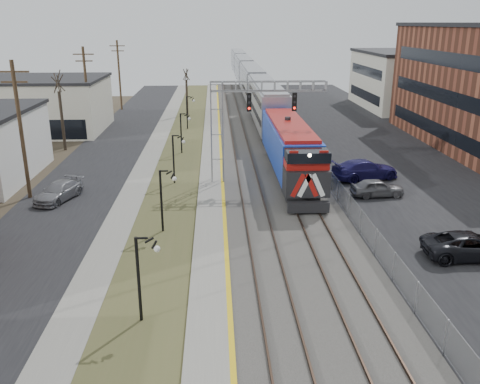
{
  "coord_description": "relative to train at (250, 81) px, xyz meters",
  "views": [
    {
      "loc": [
        -0.65,
        -11.48,
        12.44
      ],
      "look_at": [
        0.81,
        17.82,
        2.6
      ],
      "focal_mm": 38.0,
      "sensor_mm": 36.0,
      "label": 1
    }
  ],
  "objects": [
    {
      "name": "street_west",
      "position": [
        -17.0,
        -40.99,
        -2.92
      ],
      "size": [
        7.0,
        120.0,
        0.04
      ],
      "primitive_type": "cube",
      "color": "black",
      "rests_on": "ground"
    },
    {
      "name": "platform_edge",
      "position": [
        -5.62,
        -40.99,
        -2.69
      ],
      "size": [
        0.24,
        120.0,
        0.01
      ],
      "primitive_type": "cube",
      "color": "gold",
      "rests_on": "platform"
    },
    {
      "name": "lampposts",
      "position": [
        -9.5,
        -57.7,
        -0.94
      ],
      "size": [
        0.14,
        62.14,
        4.0
      ],
      "color": "black",
      "rests_on": "ground"
    },
    {
      "name": "signal_gantry",
      "position": [
        -4.28,
        -48.0,
        2.65
      ],
      "size": [
        9.0,
        1.07,
        8.15
      ],
      "color": "gray",
      "rests_on": "ground"
    },
    {
      "name": "track_far",
      "position": [
        -0.0,
        -40.99,
        -2.66
      ],
      "size": [
        1.58,
        120.0,
        0.15
      ],
      "color": "#2D2119",
      "rests_on": "ballast_bed"
    },
    {
      "name": "car_street_b",
      "position": [
        -17.65,
        -51.7,
        -2.28
      ],
      "size": [
        3.2,
        4.87,
        1.31
      ],
      "primitive_type": "imported",
      "rotation": [
        0.0,
        0.0,
        -0.33
      ],
      "color": "gray",
      "rests_on": "ground"
    },
    {
      "name": "parking_lot",
      "position": [
        10.5,
        -40.99,
        -2.92
      ],
      "size": [
        16.0,
        120.0,
        0.04
      ],
      "primitive_type": "cube",
      "color": "black",
      "rests_on": "ground"
    },
    {
      "name": "sidewalk",
      "position": [
        -12.5,
        -40.99,
        -2.9
      ],
      "size": [
        2.0,
        120.0,
        0.08
      ],
      "primitive_type": "cube",
      "color": "gray",
      "rests_on": "ground"
    },
    {
      "name": "platform",
      "position": [
        -6.5,
        -40.99,
        -2.82
      ],
      "size": [
        2.0,
        120.0,
        0.24
      ],
      "primitive_type": "cube",
      "color": "gray",
      "rests_on": "ground"
    },
    {
      "name": "bare_trees",
      "position": [
        -18.16,
        -37.08,
        -0.24
      ],
      "size": [
        12.3,
        42.3,
        5.95
      ],
      "color": "#382D23",
      "rests_on": "ground"
    },
    {
      "name": "grass_median",
      "position": [
        -9.5,
        -40.99,
        -2.91
      ],
      "size": [
        4.0,
        120.0,
        0.06
      ],
      "primitive_type": "cube",
      "color": "#4B4D29",
      "rests_on": "ground"
    },
    {
      "name": "ballast_bed",
      "position": [
        -1.5,
        -40.99,
        -2.84
      ],
      "size": [
        8.0,
        120.0,
        0.2
      ],
      "primitive_type": "cube",
      "color": "#595651",
      "rests_on": "ground"
    },
    {
      "name": "utility_poles",
      "position": [
        -20.0,
        -50.99,
        2.06
      ],
      "size": [
        0.28,
        80.28,
        10.0
      ],
      "color": "#4C3823",
      "rests_on": "ground"
    },
    {
      "name": "train",
      "position": [
        0.0,
        0.0,
        0.0
      ],
      "size": [
        3.0,
        108.65,
        5.33
      ],
      "color": "#1537AC",
      "rests_on": "ground"
    },
    {
      "name": "car_lot_e",
      "position": [
        5.89,
        -52.0,
        -2.27
      ],
      "size": [
        4.0,
        1.83,
        1.33
      ],
      "primitive_type": "imported",
      "rotation": [
        0.0,
        0.0,
        1.64
      ],
      "color": "slate",
      "rests_on": "ground"
    },
    {
      "name": "car_lot_c",
      "position": [
        7.82,
        -62.59,
        -2.22
      ],
      "size": [
        5.23,
        2.53,
        1.44
      ],
      "primitive_type": "imported",
      "rotation": [
        0.0,
        0.0,
        1.54
      ],
      "color": "black",
      "rests_on": "ground"
    },
    {
      "name": "fence",
      "position": [
        2.7,
        -40.99,
        -2.14
      ],
      "size": [
        0.04,
        120.0,
        1.6
      ],
      "primitive_type": "cube",
      "color": "gray",
      "rests_on": "ground"
    },
    {
      "name": "car_lot_d",
      "position": [
        6.19,
        -47.62,
        -2.12
      ],
      "size": [
        6.04,
        3.66,
        1.64
      ],
      "primitive_type": "imported",
      "rotation": [
        0.0,
        0.0,
        1.83
      ],
      "color": "navy",
      "rests_on": "ground"
    },
    {
      "name": "track_near",
      "position": [
        -3.5,
        -40.99,
        -2.66
      ],
      "size": [
        1.58,
        120.0,
        0.15
      ],
      "color": "#2D2119",
      "rests_on": "ballast_bed"
    }
  ]
}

